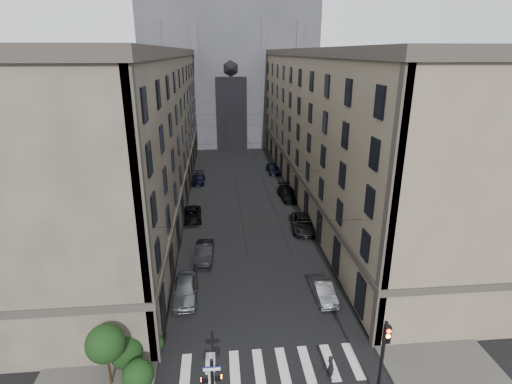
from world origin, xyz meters
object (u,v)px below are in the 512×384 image
object	(u,v)px
traffic_light_right	(383,353)
car_right_midnear	(304,224)
car_left_near	(185,290)
car_right_midfar	(288,193)
gothic_tower	(229,55)
car_right_far	(273,168)
car_right_near	(323,291)
pedestrian	(331,367)
car_left_midnear	(204,253)
car_left_far	(198,179)
car_left_midfar	(191,215)

from	to	relation	value
traffic_light_right	car_right_midnear	size ratio (longest dim) A/B	0.95
car_left_near	car_right_midfar	xyz separation A→B (m)	(11.96, 21.66, -0.05)
gothic_tower	car_right_midnear	size ratio (longest dim) A/B	10.56
car_right_far	car_right_near	bearing A→B (deg)	-93.08
car_right_midfar	pedestrian	bearing A→B (deg)	-99.40
gothic_tower	car_right_far	xyz separation A→B (m)	(5.88, -28.33, -17.03)
car_left_midnear	car_right_midfar	distance (m)	18.79
car_left_midnear	car_right_midnear	world-z (taller)	car_right_midnear
car_left_midnear	pedestrian	size ratio (longest dim) A/B	2.83
gothic_tower	car_right_near	xyz separation A→B (m)	(5.07, -63.10, -17.14)
gothic_tower	car_left_near	xyz separation A→B (m)	(-5.76, -62.13, -17.00)
car_right_near	car_left_far	bearing A→B (deg)	108.05
car_left_near	car_right_midnear	xyz separation A→B (m)	(11.96, 11.77, -0.04)
traffic_light_right	car_right_far	xyz separation A→B (m)	(0.28, 44.71, -2.52)
car_left_near	car_right_far	distance (m)	35.74
traffic_light_right	pedestrian	size ratio (longest dim) A/B	3.23
car_right_near	pedestrian	world-z (taller)	pedestrian
gothic_tower	car_right_midnear	world-z (taller)	gothic_tower
car_left_far	car_right_far	size ratio (longest dim) A/B	1.02
car_left_midnear	car_right_near	world-z (taller)	car_left_midnear
car_left_far	car_right_near	world-z (taller)	car_left_far
car_left_near	car_left_midfar	bearing A→B (deg)	90.34
traffic_light_right	car_left_midnear	distance (m)	19.94
car_left_midfar	car_right_near	size ratio (longest dim) A/B	1.22
car_left_midfar	car_right_near	bearing A→B (deg)	-58.72
car_left_far	car_right_midfar	xyz separation A→B (m)	(12.09, -8.07, 0.09)
traffic_light_right	car_left_near	bearing A→B (deg)	136.15
car_left_far	car_right_midnear	distance (m)	21.65
traffic_light_right	car_right_midfar	size ratio (longest dim) A/B	1.00
gothic_tower	pedestrian	distance (m)	73.27
car_left_far	car_right_far	world-z (taller)	car_right_far
car_right_far	car_right_midfar	bearing A→B (deg)	-90.24
gothic_tower	car_right_far	distance (m)	33.58
traffic_light_right	car_right_midnear	world-z (taller)	traffic_light_right
car_right_midnear	car_right_far	distance (m)	22.03
gothic_tower	car_right_near	size ratio (longest dim) A/B	14.47
car_right_midfar	car_left_midfar	bearing A→B (deg)	-158.48
car_left_midfar	car_right_midfar	distance (m)	13.71
car_left_midnear	traffic_light_right	bearing A→B (deg)	-56.60
gothic_tower	car_right_far	bearing A→B (deg)	-78.27
traffic_light_right	car_left_midfar	world-z (taller)	traffic_light_right
gothic_tower	car_left_midfar	world-z (taller)	gothic_tower
car_left_midnear	car_right_midfar	size ratio (longest dim) A/B	0.88
car_left_near	car_right_far	xyz separation A→B (m)	(11.64, 33.80, -0.04)
car_left_midfar	car_right_far	bearing A→B (deg)	53.71
car_right_midnear	car_right_far	xyz separation A→B (m)	(-0.32, 22.03, 0.00)
car_left_midfar	traffic_light_right	bearing A→B (deg)	-68.82
car_left_far	car_right_far	bearing A→B (deg)	20.40
car_left_midfar	car_right_midnear	size ratio (longest dim) A/B	0.89
car_left_midfar	car_left_far	size ratio (longest dim) A/B	1.06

